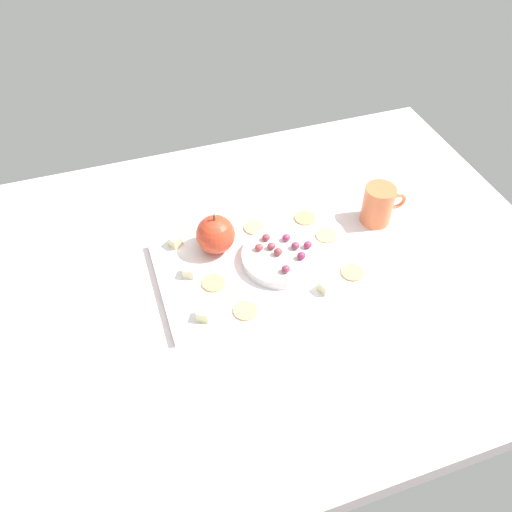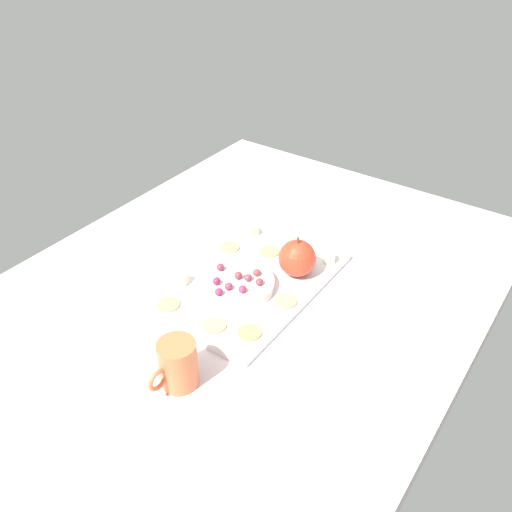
% 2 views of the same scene
% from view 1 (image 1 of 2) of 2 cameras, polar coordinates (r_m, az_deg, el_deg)
% --- Properties ---
extents(table, '(1.17, 0.89, 0.04)m').
position_cam_1_polar(table, '(1.03, 0.75, -2.42)').
color(table, silver).
rests_on(table, ground).
extents(platter, '(0.39, 0.25, 0.02)m').
position_cam_1_polar(platter, '(1.01, 0.38, -1.11)').
color(platter, white).
rests_on(platter, table).
extents(serving_dish, '(0.15, 0.15, 0.02)m').
position_cam_1_polar(serving_dish, '(1.00, 2.77, -0.27)').
color(serving_dish, silver).
rests_on(serving_dish, platter).
extents(apple_whole, '(0.08, 0.08, 0.08)m').
position_cam_1_polar(apple_whole, '(1.01, -4.47, 2.39)').
color(apple_whole, red).
rests_on(apple_whole, platter).
extents(apple_stem, '(0.01, 0.01, 0.01)m').
position_cam_1_polar(apple_stem, '(0.98, -4.62, 4.26)').
color(apple_stem, brown).
rests_on(apple_stem, apple_whole).
extents(cheese_cube_0, '(0.03, 0.03, 0.02)m').
position_cam_1_polar(cheese_cube_0, '(1.04, -8.89, 1.61)').
color(cheese_cube_0, beige).
rests_on(cheese_cube_0, platter).
extents(cheese_cube_1, '(0.03, 0.03, 0.02)m').
position_cam_1_polar(cheese_cube_1, '(0.98, -7.34, -1.68)').
color(cheese_cube_1, beige).
rests_on(cheese_cube_1, platter).
extents(cheese_cube_2, '(0.03, 0.03, 0.02)m').
position_cam_1_polar(cheese_cube_2, '(0.92, -5.78, -6.39)').
color(cheese_cube_2, beige).
rests_on(cheese_cube_2, platter).
extents(cheese_cube_3, '(0.03, 0.03, 0.02)m').
position_cam_1_polar(cheese_cube_3, '(0.96, 7.65, -3.39)').
color(cheese_cube_3, beige).
rests_on(cheese_cube_3, platter).
extents(cracker_0, '(0.04, 0.04, 0.00)m').
position_cam_1_polar(cracker_0, '(0.97, -4.69, -2.97)').
color(cracker_0, tan).
rests_on(cracker_0, platter).
extents(cracker_1, '(0.04, 0.04, 0.00)m').
position_cam_1_polar(cracker_1, '(0.93, -1.17, -6.03)').
color(cracker_1, tan).
rests_on(cracker_1, platter).
extents(cracker_2, '(0.04, 0.04, 0.00)m').
position_cam_1_polar(cracker_2, '(1.07, 7.77, 2.27)').
color(cracker_2, tan).
rests_on(cracker_2, platter).
extents(cracker_3, '(0.04, 0.04, 0.00)m').
position_cam_1_polar(cracker_3, '(1.07, -0.18, 3.16)').
color(cracker_3, tan).
rests_on(cracker_3, platter).
extents(cracker_4, '(0.04, 0.04, 0.00)m').
position_cam_1_polar(cracker_4, '(1.10, 5.41, 4.20)').
color(cracker_4, tan).
rests_on(cracker_4, platter).
extents(cracker_5, '(0.04, 0.04, 0.00)m').
position_cam_1_polar(cracker_5, '(1.00, 10.56, -1.78)').
color(cracker_5, tan).
rests_on(cracker_5, platter).
extents(grape_0, '(0.02, 0.01, 0.02)m').
position_cam_1_polar(grape_0, '(0.99, 5.01, 0.03)').
color(grape_0, '#8B2A53').
rests_on(grape_0, serving_dish).
extents(grape_1, '(0.02, 0.01, 0.01)m').
position_cam_1_polar(grape_1, '(1.00, 1.71, 1.10)').
color(grape_1, '#8C3C49').
rests_on(grape_1, serving_dish).
extents(grape_2, '(0.02, 0.01, 0.01)m').
position_cam_1_polar(grape_2, '(1.00, 0.43, 0.99)').
color(grape_2, '#9A3C41').
rests_on(grape_2, serving_dish).
extents(grape_3, '(0.02, 0.01, 0.02)m').
position_cam_1_polar(grape_3, '(0.99, 2.47, 0.39)').
color(grape_3, brown).
rests_on(grape_3, serving_dish).
extents(grape_4, '(0.02, 0.01, 0.01)m').
position_cam_1_polar(grape_4, '(1.02, 3.35, 2.04)').
color(grape_4, '#9A3158').
rests_on(grape_4, serving_dish).
extents(grape_5, '(0.02, 0.01, 0.01)m').
position_cam_1_polar(grape_5, '(1.00, 4.35, 1.14)').
color(grape_5, '#8A3553').
rests_on(grape_5, serving_dish).
extents(grape_6, '(0.02, 0.01, 0.01)m').
position_cam_1_polar(grape_6, '(1.02, 1.10, 2.05)').
color(grape_6, brown).
rests_on(grape_6, serving_dish).
extents(grape_7, '(0.02, 0.01, 0.01)m').
position_cam_1_polar(grape_7, '(0.96, 3.30, -1.44)').
color(grape_7, '#85334B').
rests_on(grape_7, serving_dish).
extents(grape_8, '(0.02, 0.01, 0.01)m').
position_cam_1_polar(grape_8, '(1.01, 5.69, 1.28)').
color(grape_8, '#982C55').
rests_on(grape_8, serving_dish).
extents(cup, '(0.10, 0.06, 0.09)m').
position_cam_1_polar(cup, '(1.12, 13.32, 5.52)').
color(cup, '#DD6E42').
rests_on(cup, table).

